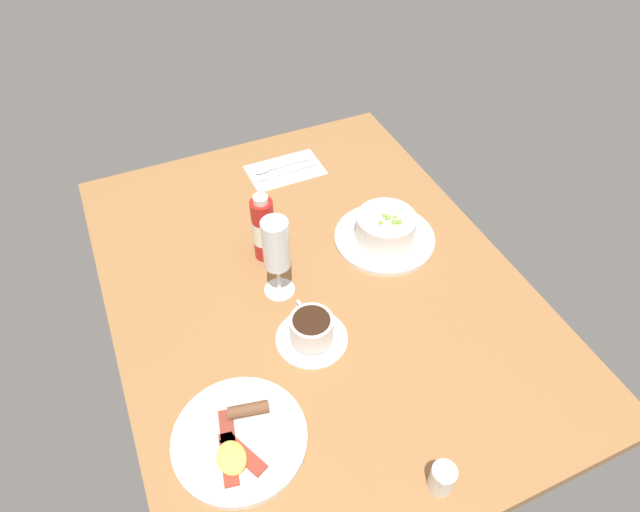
% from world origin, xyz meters
% --- Properties ---
extents(ground_plane, '(1.10, 0.84, 0.03)m').
position_xyz_m(ground_plane, '(0.00, 0.00, -0.01)').
color(ground_plane, '#9E6B3D').
extents(porridge_bowl, '(0.23, 0.23, 0.08)m').
position_xyz_m(porridge_bowl, '(0.05, -0.20, 0.03)').
color(porridge_bowl, silver).
rests_on(porridge_bowl, ground_plane).
extents(cutlery_setting, '(0.12, 0.19, 0.01)m').
position_xyz_m(cutlery_setting, '(0.39, -0.08, 0.00)').
color(cutlery_setting, silver).
rests_on(cutlery_setting, ground_plane).
extents(coffee_cup, '(0.14, 0.14, 0.06)m').
position_xyz_m(coffee_cup, '(-0.13, 0.06, 0.03)').
color(coffee_cup, silver).
rests_on(coffee_cup, ground_plane).
extents(creamer_jug, '(0.05, 0.04, 0.06)m').
position_xyz_m(creamer_jug, '(-0.48, -0.01, 0.03)').
color(creamer_jug, silver).
rests_on(creamer_jug, ground_plane).
extents(wine_glass, '(0.06, 0.06, 0.19)m').
position_xyz_m(wine_glass, '(0.01, 0.07, 0.13)').
color(wine_glass, white).
rests_on(wine_glass, ground_plane).
extents(sauce_bottle_red, '(0.05, 0.05, 0.17)m').
position_xyz_m(sauce_bottle_red, '(0.12, 0.07, 0.08)').
color(sauce_bottle_red, '#B21E19').
rests_on(sauce_bottle_red, ground_plane).
extents(breakfast_plate, '(0.23, 0.23, 0.04)m').
position_xyz_m(breakfast_plate, '(-0.28, 0.26, 0.01)').
color(breakfast_plate, silver).
rests_on(breakfast_plate, ground_plane).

